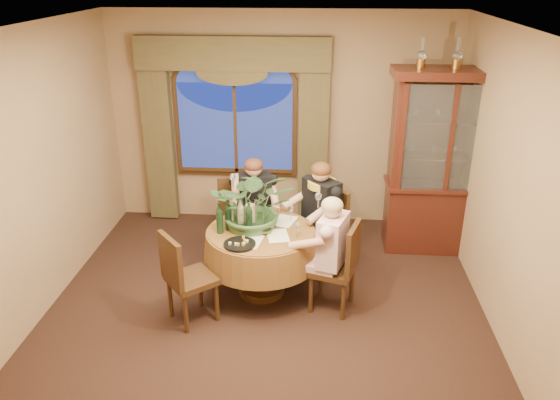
# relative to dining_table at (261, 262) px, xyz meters

# --- Properties ---
(floor) EXTENTS (5.00, 5.00, 0.00)m
(floor) POSITION_rel_dining_table_xyz_m (0.07, -0.56, -0.38)
(floor) COLOR black
(floor) RESTS_ON ground
(wall_back) EXTENTS (4.50, 0.00, 4.50)m
(wall_back) POSITION_rel_dining_table_xyz_m (0.07, 1.94, 1.02)
(wall_back) COLOR #92714F
(wall_back) RESTS_ON ground
(wall_right) EXTENTS (0.00, 5.00, 5.00)m
(wall_right) POSITION_rel_dining_table_xyz_m (2.32, -0.56, 1.02)
(wall_right) COLOR #92714F
(wall_right) RESTS_ON ground
(ceiling) EXTENTS (5.00, 5.00, 0.00)m
(ceiling) POSITION_rel_dining_table_xyz_m (0.07, -0.56, 2.42)
(ceiling) COLOR white
(ceiling) RESTS_ON wall_back
(window) EXTENTS (1.62, 0.10, 1.32)m
(window) POSITION_rel_dining_table_xyz_m (-0.53, 1.87, 0.92)
(window) COLOR navy
(window) RESTS_ON wall_back
(arched_transom) EXTENTS (1.60, 0.06, 0.44)m
(arched_transom) POSITION_rel_dining_table_xyz_m (-0.53, 1.87, 1.71)
(arched_transom) COLOR navy
(arched_transom) RESTS_ON wall_back
(drapery_left) EXTENTS (0.38, 0.14, 2.32)m
(drapery_left) POSITION_rel_dining_table_xyz_m (-1.56, 1.82, 0.80)
(drapery_left) COLOR #443C23
(drapery_left) RESTS_ON floor
(drapery_right) EXTENTS (0.38, 0.14, 2.32)m
(drapery_right) POSITION_rel_dining_table_xyz_m (0.50, 1.82, 0.80)
(drapery_right) COLOR #443C23
(drapery_right) RESTS_ON floor
(swag_valance) EXTENTS (2.45, 0.16, 0.42)m
(swag_valance) POSITION_rel_dining_table_xyz_m (-0.53, 1.79, 1.90)
(swag_valance) COLOR #443C23
(swag_valance) RESTS_ON wall_back
(dining_table) EXTENTS (1.62, 1.62, 0.75)m
(dining_table) POSITION_rel_dining_table_xyz_m (0.00, 0.00, 0.00)
(dining_table) COLOR #8F3B1A
(dining_table) RESTS_ON floor
(china_cabinet) EXTENTS (1.38, 0.55, 2.23)m
(china_cabinet) POSITION_rel_dining_table_xyz_m (2.06, 1.19, 0.74)
(china_cabinet) COLOR #33130E
(china_cabinet) RESTS_ON floor
(oil_lamp_left) EXTENTS (0.11, 0.11, 0.34)m
(oil_lamp_left) POSITION_rel_dining_table_xyz_m (1.67, 1.19, 2.03)
(oil_lamp_left) COLOR #A5722D
(oil_lamp_left) RESTS_ON china_cabinet
(oil_lamp_center) EXTENTS (0.11, 0.11, 0.34)m
(oil_lamp_center) POSITION_rel_dining_table_xyz_m (2.06, 1.19, 2.03)
(oil_lamp_center) COLOR #A5722D
(oil_lamp_center) RESTS_ON china_cabinet
(oil_lamp_right) EXTENTS (0.11, 0.11, 0.34)m
(oil_lamp_right) POSITION_rel_dining_table_xyz_m (2.45, 1.19, 2.03)
(oil_lamp_right) COLOR #A5722D
(oil_lamp_right) RESTS_ON china_cabinet
(chair_right) EXTENTS (0.52, 0.52, 0.96)m
(chair_right) POSITION_rel_dining_table_xyz_m (0.75, -0.23, 0.10)
(chair_right) COLOR black
(chair_right) RESTS_ON floor
(chair_back_right) EXTENTS (0.59, 0.59, 0.96)m
(chair_back_right) POSITION_rel_dining_table_xyz_m (0.64, 0.54, 0.10)
(chair_back_right) COLOR black
(chair_back_right) RESTS_ON floor
(chair_back) EXTENTS (0.55, 0.55, 0.96)m
(chair_back) POSITION_rel_dining_table_xyz_m (-0.33, 0.77, 0.10)
(chair_back) COLOR black
(chair_back) RESTS_ON floor
(chair_front_left) EXTENTS (0.59, 0.59, 0.96)m
(chair_front_left) POSITION_rel_dining_table_xyz_m (-0.63, -0.53, 0.10)
(chair_front_left) COLOR black
(chair_front_left) RESTS_ON floor
(person_pink) EXTENTS (0.53, 0.56, 1.25)m
(person_pink) POSITION_rel_dining_table_xyz_m (0.74, -0.25, 0.25)
(person_pink) COLOR beige
(person_pink) RESTS_ON floor
(person_back) EXTENTS (0.53, 0.50, 1.28)m
(person_back) POSITION_rel_dining_table_xyz_m (-0.16, 0.77, 0.26)
(person_back) COLOR black
(person_back) RESTS_ON floor
(person_scarf) EXTENTS (0.64, 0.65, 1.33)m
(person_scarf) POSITION_rel_dining_table_xyz_m (0.62, 0.55, 0.29)
(person_scarf) COLOR black
(person_scarf) RESTS_ON floor
(stoneware_vase) EXTENTS (0.13, 0.13, 0.25)m
(stoneware_vase) POSITION_rel_dining_table_xyz_m (-0.12, 0.09, 0.50)
(stoneware_vase) COLOR tan
(stoneware_vase) RESTS_ON dining_table
(centerpiece_plant) EXTENTS (0.87, 0.96, 0.75)m
(centerpiece_plant) POSITION_rel_dining_table_xyz_m (-0.07, 0.11, 0.95)
(centerpiece_plant) COLOR #375C32
(centerpiece_plant) RESTS_ON dining_table
(olive_bowl) EXTENTS (0.16, 0.16, 0.05)m
(olive_bowl) POSITION_rel_dining_table_xyz_m (0.04, -0.06, 0.40)
(olive_bowl) COLOR #46532E
(olive_bowl) RESTS_ON dining_table
(cheese_platter) EXTENTS (0.32, 0.32, 0.02)m
(cheese_platter) POSITION_rel_dining_table_xyz_m (-0.17, -0.34, 0.39)
(cheese_platter) COLOR black
(cheese_platter) RESTS_ON dining_table
(wine_bottle_0) EXTENTS (0.07, 0.07, 0.33)m
(wine_bottle_0) POSITION_rel_dining_table_xyz_m (-0.21, 0.02, 0.54)
(wine_bottle_0) COLOR tan
(wine_bottle_0) RESTS_ON dining_table
(wine_bottle_1) EXTENTS (0.07, 0.07, 0.33)m
(wine_bottle_1) POSITION_rel_dining_table_xyz_m (-0.34, -0.00, 0.54)
(wine_bottle_1) COLOR black
(wine_bottle_1) RESTS_ON dining_table
(wine_bottle_2) EXTENTS (0.07, 0.07, 0.33)m
(wine_bottle_2) POSITION_rel_dining_table_xyz_m (-0.33, 0.10, 0.54)
(wine_bottle_2) COLOR tan
(wine_bottle_2) RESTS_ON dining_table
(wine_bottle_3) EXTENTS (0.07, 0.07, 0.33)m
(wine_bottle_3) POSITION_rel_dining_table_xyz_m (-0.11, -0.04, 0.54)
(wine_bottle_3) COLOR black
(wine_bottle_3) RESTS_ON dining_table
(wine_bottle_4) EXTENTS (0.07, 0.07, 0.33)m
(wine_bottle_4) POSITION_rel_dining_table_xyz_m (-0.23, 0.16, 0.54)
(wine_bottle_4) COLOR black
(wine_bottle_4) RESTS_ON dining_table
(wine_bottle_5) EXTENTS (0.07, 0.07, 0.33)m
(wine_bottle_5) POSITION_rel_dining_table_xyz_m (-0.41, -0.08, 0.54)
(wine_bottle_5) COLOR black
(wine_bottle_5) RESTS_ON dining_table
(tasting_paper_0) EXTENTS (0.27, 0.34, 0.00)m
(tasting_paper_0) POSITION_rel_dining_table_xyz_m (0.19, -0.12, 0.38)
(tasting_paper_0) COLOR white
(tasting_paper_0) RESTS_ON dining_table
(tasting_paper_1) EXTENTS (0.29, 0.35, 0.00)m
(tasting_paper_1) POSITION_rel_dining_table_xyz_m (0.23, 0.23, 0.38)
(tasting_paper_1) COLOR white
(tasting_paper_1) RESTS_ON dining_table
(tasting_paper_2) EXTENTS (0.26, 0.33, 0.00)m
(tasting_paper_2) POSITION_rel_dining_table_xyz_m (-0.08, -0.26, 0.38)
(tasting_paper_2) COLOR white
(tasting_paper_2) RESTS_ON dining_table
(wine_glass_person_pink) EXTENTS (0.07, 0.07, 0.18)m
(wine_glass_person_pink) POSITION_rel_dining_table_xyz_m (0.38, -0.13, 0.46)
(wine_glass_person_pink) COLOR silver
(wine_glass_person_pink) RESTS_ON dining_table
(wine_glass_person_back) EXTENTS (0.07, 0.07, 0.18)m
(wine_glass_person_back) POSITION_rel_dining_table_xyz_m (-0.08, 0.39, 0.46)
(wine_glass_person_back) COLOR silver
(wine_glass_person_back) RESTS_ON dining_table
(wine_glass_person_scarf) EXTENTS (0.07, 0.07, 0.18)m
(wine_glass_person_scarf) POSITION_rel_dining_table_xyz_m (0.30, 0.26, 0.46)
(wine_glass_person_scarf) COLOR silver
(wine_glass_person_scarf) RESTS_ON dining_table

